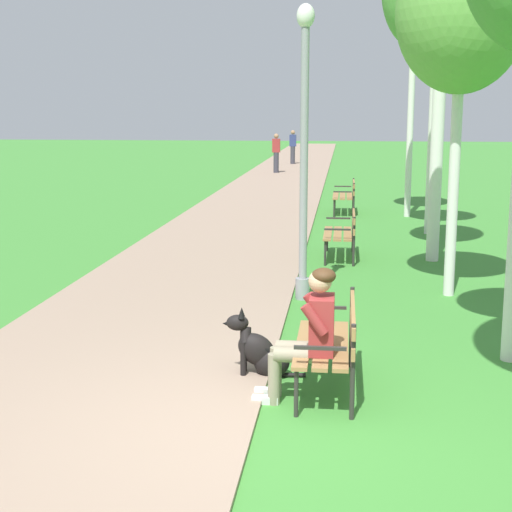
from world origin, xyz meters
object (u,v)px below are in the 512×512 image
at_px(person_seated_on_near_bench, 309,330).
at_px(birch_tree_third, 462,13).
at_px(park_bench_mid, 343,230).
at_px(park_bench_far, 346,194).
at_px(pedestrian_distant, 276,153).
at_px(dog_black, 261,352).
at_px(pedestrian_further_distant, 293,147).
at_px(lamp_post_near, 304,151).
at_px(park_bench_near, 333,338).

height_order(person_seated_on_near_bench, birch_tree_third, birch_tree_third).
bearing_deg(birch_tree_third, park_bench_mid, 120.21).
height_order(park_bench_far, person_seated_on_near_bench, person_seated_on_near_bench).
xyz_separation_m(person_seated_on_near_bench, pedestrian_distant, (-2.55, 25.27, 0.16)).
xyz_separation_m(park_bench_mid, park_bench_far, (0.06, 6.09, 0.00)).
height_order(dog_black, pedestrian_further_distant, pedestrian_further_distant).
bearing_deg(dog_black, pedestrian_further_distant, 93.28).
xyz_separation_m(park_bench_mid, pedestrian_further_distant, (-2.50, 23.64, 0.33)).
relative_size(park_bench_mid, dog_black, 1.80).
height_order(pedestrian_distant, pedestrian_further_distant, same).
bearing_deg(lamp_post_near, birch_tree_third, 12.82).
xyz_separation_m(person_seated_on_near_bench, dog_black, (-0.50, 0.59, -0.42)).
bearing_deg(lamp_post_near, park_bench_far, 86.18).
bearing_deg(park_bench_far, park_bench_near, -90.61).
distance_m(park_bench_far, pedestrian_further_distant, 17.73).
relative_size(park_bench_near, pedestrian_further_distant, 0.91).
height_order(dog_black, pedestrian_distant, pedestrian_distant).
bearing_deg(dog_black, park_bench_near, -21.52).
xyz_separation_m(dog_black, pedestrian_distant, (-2.05, 24.67, 0.58)).
bearing_deg(dog_black, birch_tree_third, 58.30).
distance_m(birch_tree_third, pedestrian_further_distant, 26.74).
bearing_deg(pedestrian_further_distant, lamp_post_near, -85.83).
bearing_deg(park_bench_mid, pedestrian_distant, 98.79).
height_order(lamp_post_near, pedestrian_distant, lamp_post_near).
height_order(lamp_post_near, birch_tree_third, birch_tree_third).
relative_size(park_bench_mid, park_bench_far, 1.00).
relative_size(lamp_post_near, pedestrian_further_distant, 2.43).
xyz_separation_m(park_bench_far, pedestrian_distant, (-2.89, 12.23, 0.33)).
relative_size(park_bench_near, park_bench_mid, 1.00).
xyz_separation_m(park_bench_near, pedestrian_further_distant, (-2.43, 30.27, 0.33)).
distance_m(park_bench_near, birch_tree_third, 5.49).
xyz_separation_m(park_bench_mid, birch_tree_third, (1.52, -2.62, 3.39)).
bearing_deg(birch_tree_third, pedestrian_distant, 101.76).
distance_m(person_seated_on_near_bench, pedestrian_further_distant, 30.66).
xyz_separation_m(dog_black, pedestrian_further_distant, (-1.72, 29.99, 0.58)).
xyz_separation_m(park_bench_near, park_bench_mid, (0.08, 6.63, 0.00)).
bearing_deg(birch_tree_third, pedestrian_further_distant, 98.72).
height_order(park_bench_far, pedestrian_distant, pedestrian_distant).
relative_size(park_bench_near, pedestrian_distant, 0.91).
bearing_deg(pedestrian_further_distant, dog_black, -86.72).
height_order(park_bench_far, dog_black, park_bench_far).
xyz_separation_m(park_bench_mid, pedestrian_distant, (-2.83, 18.32, 0.33)).
relative_size(dog_black, pedestrian_further_distant, 0.50).
height_order(person_seated_on_near_bench, lamp_post_near, lamp_post_near).
bearing_deg(pedestrian_further_distant, park_bench_near, -85.41).
bearing_deg(pedestrian_further_distant, park_bench_far, -81.69).
distance_m(park_bench_mid, dog_black, 6.41).
bearing_deg(park_bench_far, birch_tree_third, -80.46).
distance_m(birch_tree_third, pedestrian_distant, 21.60).
distance_m(person_seated_on_near_bench, lamp_post_near, 4.11).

